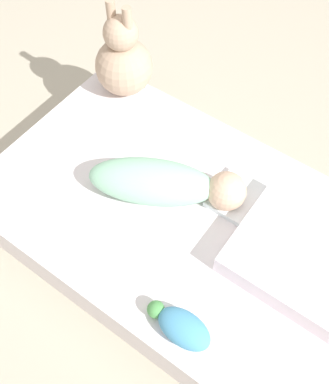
# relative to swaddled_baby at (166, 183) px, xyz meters

# --- Properties ---
(ground_plane) EXTENTS (12.00, 12.00, 0.00)m
(ground_plane) POSITION_rel_swaddled_baby_xyz_m (-0.06, 0.02, -0.24)
(ground_plane) COLOR #B2A893
(bed_mattress) EXTENTS (1.25, 0.79, 0.18)m
(bed_mattress) POSITION_rel_swaddled_baby_xyz_m (-0.06, 0.02, -0.15)
(bed_mattress) COLOR white
(bed_mattress) RESTS_ON ground_plane
(burp_cloth) EXTENTS (0.18, 0.17, 0.02)m
(burp_cloth) POSITION_rel_swaddled_baby_xyz_m (-0.21, -0.12, -0.05)
(burp_cloth) COLOR white
(burp_cloth) RESTS_ON bed_mattress
(swaddled_baby) EXTENTS (0.49, 0.33, 0.13)m
(swaddled_baby) POSITION_rel_swaddled_baby_xyz_m (0.00, 0.00, 0.00)
(swaddled_baby) COLOR #99D6B2
(swaddled_baby) RESTS_ON bed_mattress
(pillow) EXTENTS (0.39, 0.34, 0.07)m
(pillow) POSITION_rel_swaddled_baby_xyz_m (-0.46, -0.04, -0.03)
(pillow) COLOR white
(pillow) RESTS_ON bed_mattress
(bunny_plush) EXTENTS (0.21, 0.21, 0.36)m
(bunny_plush) POSITION_rel_swaddled_baby_xyz_m (0.41, -0.31, 0.07)
(bunny_plush) COLOR tan
(bunny_plush) RESTS_ON bed_mattress
(turtle_plush) EXTENTS (0.20, 0.09, 0.07)m
(turtle_plush) POSITION_rel_swaddled_baby_xyz_m (-0.29, 0.33, -0.03)
(turtle_plush) COLOR #4C99C6
(turtle_plush) RESTS_ON bed_mattress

